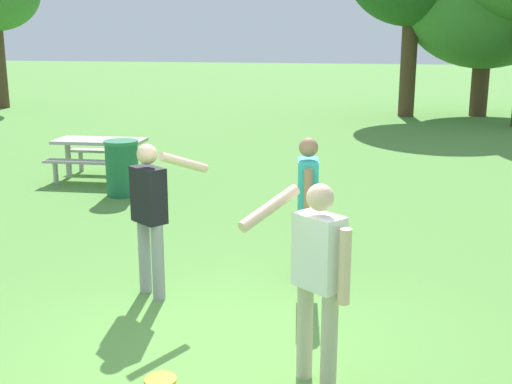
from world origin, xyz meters
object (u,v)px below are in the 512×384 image
object	(u,v)px
frisbee	(161,380)
picnic_table_near	(100,150)
person_thrower	(317,270)
trash_can_beside_table	(122,168)
person_bystander	(308,200)
person_catcher	(150,209)

from	to	relation	value
frisbee	picnic_table_near	distance (m)	7.88
person_thrower	trash_can_beside_table	bearing A→B (deg)	126.19
trash_can_beside_table	picnic_table_near	bearing A→B (deg)	129.53
person_bystander	picnic_table_near	world-z (taller)	person_bystander
picnic_table_near	trash_can_beside_table	xyz separation A→B (m)	(0.95, -1.16, -0.08)
trash_can_beside_table	person_thrower	bearing A→B (deg)	-53.81
picnic_table_near	trash_can_beside_table	bearing A→B (deg)	-50.47
person_thrower	trash_can_beside_table	distance (m)	6.84
person_catcher	person_bystander	size ratio (longest dim) A/B	1.00
person_catcher	frisbee	world-z (taller)	person_catcher
person_bystander	picnic_table_near	distance (m)	6.45
person_thrower	person_catcher	size ratio (longest dim) A/B	1.00
person_catcher	picnic_table_near	xyz separation A→B (m)	(-3.07, 5.23, -0.40)
frisbee	person_catcher	bearing A→B (deg)	112.68
person_thrower	person_catcher	xyz separation A→B (m)	(-1.91, 1.43, 0.00)
person_catcher	picnic_table_near	distance (m)	6.08
frisbee	trash_can_beside_table	distance (m)	6.41
person_bystander	frisbee	size ratio (longest dim) A/B	6.44
person_bystander	person_thrower	bearing A→B (deg)	-80.44
frisbee	trash_can_beside_table	size ratio (longest dim) A/B	0.27
frisbee	trash_can_beside_table	world-z (taller)	trash_can_beside_table
person_catcher	person_thrower	bearing A→B (deg)	-36.89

